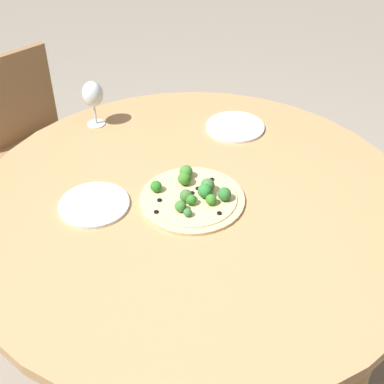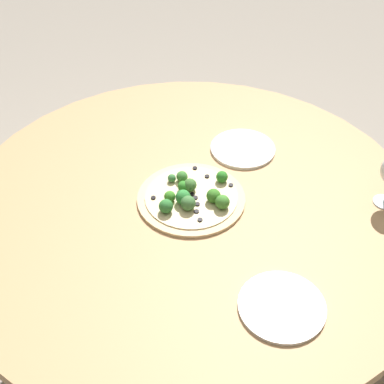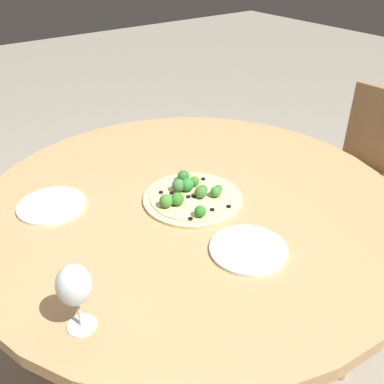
# 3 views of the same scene
# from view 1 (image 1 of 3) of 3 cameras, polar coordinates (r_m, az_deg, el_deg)

# --- Properties ---
(ground_plane) EXTENTS (12.00, 12.00, 0.00)m
(ground_plane) POSITION_cam_1_polar(r_m,az_deg,el_deg) (2.17, 0.24, -16.95)
(ground_plane) COLOR gray
(dining_table) EXTENTS (1.35, 1.35, 0.78)m
(dining_table) POSITION_cam_1_polar(r_m,az_deg,el_deg) (1.62, 0.31, -2.40)
(dining_table) COLOR tan
(dining_table) RESTS_ON ground_plane
(chair) EXTENTS (0.55, 0.55, 0.87)m
(chair) POSITION_cam_1_polar(r_m,az_deg,el_deg) (2.45, -16.44, 4.74)
(chair) COLOR #997047
(chair) RESTS_ON ground_plane
(pizza) EXTENTS (0.31, 0.31, 0.06)m
(pizza) POSITION_cam_1_polar(r_m,az_deg,el_deg) (1.58, 0.09, -0.36)
(pizza) COLOR #DBBC89
(pizza) RESTS_ON dining_table
(wine_glass) EXTENTS (0.07, 0.07, 0.17)m
(wine_glass) POSITION_cam_1_polar(r_m,az_deg,el_deg) (1.91, -10.55, 10.13)
(wine_glass) COLOR silver
(wine_glass) RESTS_ON dining_table
(plate_near) EXTENTS (0.21, 0.21, 0.01)m
(plate_near) POSITION_cam_1_polar(r_m,az_deg,el_deg) (1.59, -10.40, -1.32)
(plate_near) COLOR silver
(plate_near) RESTS_ON dining_table
(plate_far) EXTENTS (0.21, 0.21, 0.01)m
(plate_far) POSITION_cam_1_polar(r_m,az_deg,el_deg) (1.92, 4.63, 6.94)
(plate_far) COLOR silver
(plate_far) RESTS_ON dining_table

